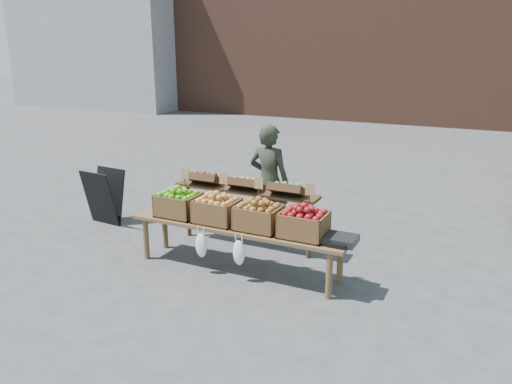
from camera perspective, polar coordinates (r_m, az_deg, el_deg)
The scene contains 11 objects.
ground at distance 5.74m, azimuth 0.21°, elevation -10.57°, with size 80.00×80.00×0.00m, color #434346.
grey_building at distance 23.96m, azimuth -17.60°, elevation 17.71°, with size 8.00×3.00×7.00m, color gray.
vendor at distance 6.91m, azimuth 1.49°, elevation 1.24°, with size 0.58×0.38×1.60m, color #282E21.
chalkboard_sign at distance 7.85m, azimuth -16.95°, elevation -0.49°, with size 0.56×0.31×0.85m, color black, non-canonical shape.
back_table at distance 6.61m, azimuth -1.23°, elevation -1.99°, with size 2.10×0.44×1.04m, color #3D2616, non-canonical shape.
display_bench at distance 5.98m, azimuth -2.11°, elevation -6.42°, with size 2.70×0.56×0.57m, color brown, non-canonical shape.
crate_golden_apples at distance 6.24m, azimuth -8.86°, elevation -1.46°, with size 0.50×0.40×0.28m, color #308A0F, non-canonical shape.
crate_russet_pears at distance 5.96m, azimuth -4.49°, elevation -2.18°, with size 0.50×0.40×0.28m, color gold, non-canonical shape.
crate_red_apples at distance 5.71m, azimuth 0.29°, elevation -2.95°, with size 0.50×0.40×0.28m, color #96632C, non-canonical shape.
crate_green_apples at distance 5.51m, azimuth 5.47°, elevation -3.76°, with size 0.50×0.40×0.28m, color #650405, non-canonical shape.
weighing_scale at distance 5.42m, azimuth 9.66°, elevation -5.38°, with size 0.34×0.30×0.08m, color black.
Camera 1 is at (2.22, -4.61, 2.59)m, focal length 35.00 mm.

